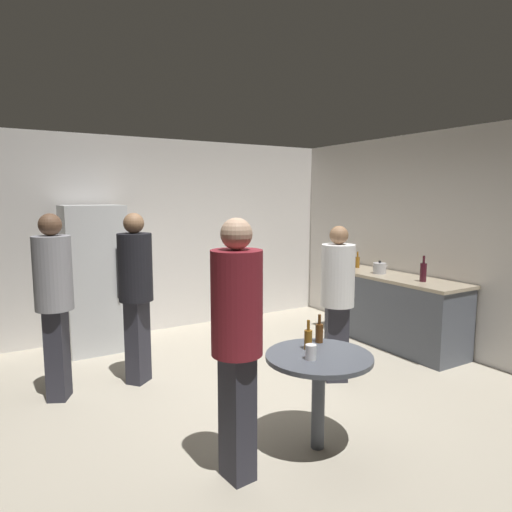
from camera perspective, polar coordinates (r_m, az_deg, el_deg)
ground_plane at (r=4.64m, az=0.47°, el=-17.47°), size 5.20×5.20×0.10m
wall_back at (r=6.62m, az=-11.47°, el=2.50°), size 5.32×0.06×2.70m
wall_side_right at (r=6.03m, az=22.34°, el=1.63°), size 0.06×5.20×2.70m
refrigerator at (r=5.98m, az=-19.59°, el=-2.64°), size 0.70×0.68×1.80m
kitchen_counter at (r=6.18m, az=16.75°, el=-6.45°), size 0.64×1.96×0.90m
kettle at (r=6.19m, az=15.23°, el=-1.48°), size 0.24×0.17×0.18m
wine_bottle_on_counter at (r=5.75m, az=20.20°, el=-1.86°), size 0.08×0.08×0.31m
beer_bottle_on_counter at (r=6.62m, az=12.58°, el=-0.71°), size 0.06×0.06×0.23m
foreground_table at (r=3.53m, az=7.86°, el=-13.74°), size 0.80×0.80×0.73m
beer_bottle_amber at (r=3.58m, az=6.55°, el=-10.24°), size 0.06×0.06×0.23m
beer_bottle_brown at (r=3.75m, az=7.92°, el=-9.43°), size 0.06×0.06×0.23m
plastic_cup_white at (r=3.38m, az=6.89°, el=-11.85°), size 0.08×0.08×0.11m
person_in_gray_shirt at (r=4.60m, az=-23.96°, el=-4.13°), size 0.46×0.46×1.75m
person_in_black_shirt at (r=4.75m, az=-14.81°, el=-3.47°), size 0.48×0.48×1.74m
person_in_white_shirt at (r=4.72m, az=10.17°, el=-4.42°), size 0.46×0.46×1.61m
person_in_maroon_shirt at (r=3.02m, az=-2.40°, el=-9.15°), size 0.37×0.37×1.77m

